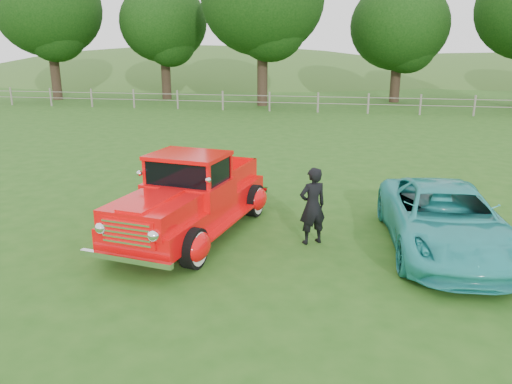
% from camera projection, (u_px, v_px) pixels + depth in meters
% --- Properties ---
extents(ground, '(140.00, 140.00, 0.00)m').
position_uv_depth(ground, '(236.00, 251.00, 9.83)').
color(ground, '#235215').
rests_on(ground, ground).
extents(distant_hills, '(116.00, 60.00, 18.00)m').
position_uv_depth(distant_hills, '(307.00, 111.00, 67.88)').
color(distant_hills, '#335C22').
rests_on(distant_hills, ground).
extents(fence_line, '(48.00, 0.12, 1.20)m').
position_uv_depth(fence_line, '(318.00, 102.00, 30.39)').
color(fence_line, gray).
rests_on(fence_line, ground).
extents(tree_far_west, '(7.60, 7.60, 9.93)m').
position_uv_depth(tree_far_west, '(48.00, 9.00, 36.16)').
color(tree_far_west, black).
rests_on(tree_far_west, ground).
extents(tree_mid_west, '(6.40, 6.40, 8.46)m').
position_uv_depth(tree_mid_west, '(163.00, 23.00, 36.84)').
color(tree_mid_west, black).
rests_on(tree_mid_west, ground).
extents(tree_near_west, '(8.00, 8.00, 10.42)m').
position_uv_depth(tree_near_west, '(263.00, 0.00, 32.21)').
color(tree_near_west, black).
rests_on(tree_near_west, ground).
extents(tree_near_east, '(6.80, 6.80, 8.33)m').
position_uv_depth(tree_near_east, '(400.00, 26.00, 34.77)').
color(tree_near_east, black).
rests_on(tree_near_east, ground).
extents(red_pickup, '(2.82, 5.20, 1.78)m').
position_uv_depth(red_pickup, '(191.00, 199.00, 10.53)').
color(red_pickup, black).
rests_on(red_pickup, ground).
extents(teal_sedan, '(2.44, 4.73, 1.28)m').
position_uv_depth(teal_sedan, '(445.00, 219.00, 9.75)').
color(teal_sedan, teal).
rests_on(teal_sedan, ground).
extents(man, '(0.70, 0.63, 1.59)m').
position_uv_depth(man, '(312.00, 206.00, 10.04)').
color(man, black).
rests_on(man, ground).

